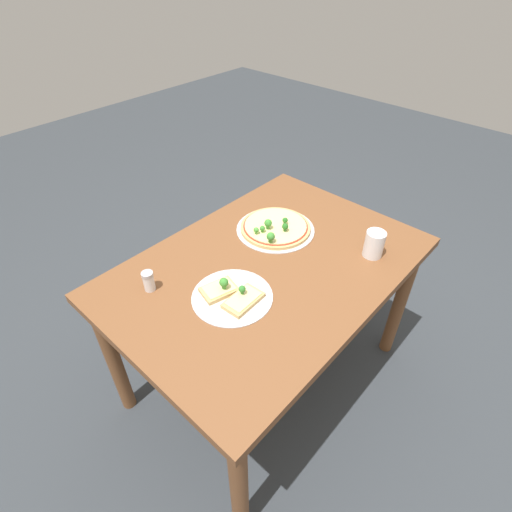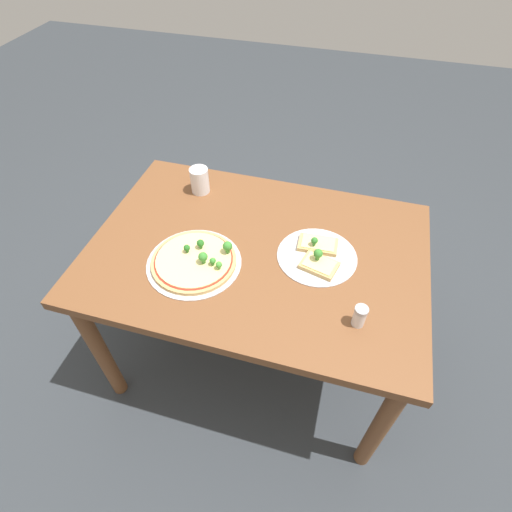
{
  "view_description": "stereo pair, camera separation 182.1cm",
  "coord_description": "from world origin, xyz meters",
  "px_view_note": "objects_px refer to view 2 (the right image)",
  "views": [
    {
      "loc": [
        -0.89,
        -0.75,
        1.71
      ],
      "look_at": [
        -0.01,
        0.05,
        0.73
      ],
      "focal_mm": 28.0,
      "sensor_mm": 36.0,
      "label": 1
    },
    {
      "loc": [
        -0.27,
        0.97,
        1.76
      ],
      "look_at": [
        -0.01,
        0.05,
        0.73
      ],
      "focal_mm": 28.0,
      "sensor_mm": 36.0,
      "label": 2
    }
  ],
  "objects_px": {
    "dining_table": "(257,266)",
    "pizza_tray_whole": "(195,260)",
    "drinking_cup": "(200,180)",
    "pizza_tray_slice": "(318,255)",
    "condiment_shaker": "(360,316)"
  },
  "relations": [
    {
      "from": "dining_table",
      "to": "pizza_tray_whole",
      "type": "relative_size",
      "value": 3.65
    },
    {
      "from": "drinking_cup",
      "to": "condiment_shaker",
      "type": "relative_size",
      "value": 1.4
    },
    {
      "from": "dining_table",
      "to": "condiment_shaker",
      "type": "xyz_separation_m",
      "value": [
        -0.39,
        0.22,
        0.13
      ]
    },
    {
      "from": "pizza_tray_whole",
      "to": "drinking_cup",
      "type": "xyz_separation_m",
      "value": [
        0.13,
        -0.39,
        0.04
      ]
    },
    {
      "from": "dining_table",
      "to": "pizza_tray_slice",
      "type": "relative_size",
      "value": 4.26
    },
    {
      "from": "pizza_tray_slice",
      "to": "dining_table",
      "type": "bearing_deg",
      "value": 5.71
    },
    {
      "from": "drinking_cup",
      "to": "pizza_tray_slice",
      "type": "bearing_deg",
      "value": 155.75
    },
    {
      "from": "dining_table",
      "to": "pizza_tray_slice",
      "type": "xyz_separation_m",
      "value": [
        -0.22,
        -0.02,
        0.1
      ]
    },
    {
      "from": "pizza_tray_slice",
      "to": "condiment_shaker",
      "type": "relative_size",
      "value": 3.68
    },
    {
      "from": "condiment_shaker",
      "to": "pizza_tray_slice",
      "type": "bearing_deg",
      "value": -55.77
    },
    {
      "from": "dining_table",
      "to": "drinking_cup",
      "type": "height_order",
      "value": "drinking_cup"
    },
    {
      "from": "pizza_tray_whole",
      "to": "dining_table",
      "type": "bearing_deg",
      "value": -146.52
    },
    {
      "from": "pizza_tray_whole",
      "to": "drinking_cup",
      "type": "distance_m",
      "value": 0.41
    },
    {
      "from": "condiment_shaker",
      "to": "pizza_tray_whole",
      "type": "bearing_deg",
      "value": -9.64
    },
    {
      "from": "dining_table",
      "to": "pizza_tray_slice",
      "type": "bearing_deg",
      "value": -174.29
    }
  ]
}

